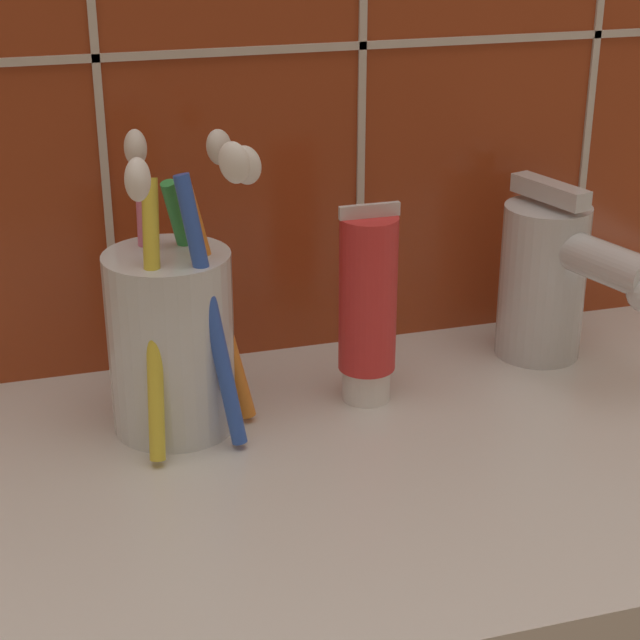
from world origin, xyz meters
The scene contains 4 objects.
sink_counter centered at (0.00, 0.00, 1.00)cm, with size 66.25×32.00×2.00cm, color silver.
toothbrush_cup centered at (-12.48, 6.90, 8.00)cm, with size 9.30×10.88×18.07cm.
toothpaste_tube centered at (-0.62, 6.96, 8.22)cm, with size 3.70×3.53×12.64cm.
sink_faucet centered at (12.98, 9.18, 7.83)cm, with size 6.50×12.57×12.04cm.
Camera 1 is at (-20.35, -49.47, 32.97)cm, focal length 60.00 mm.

